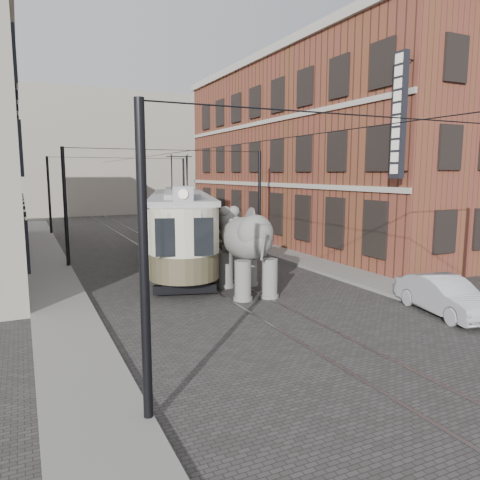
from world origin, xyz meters
TOP-DOWN VIEW (x-y plane):
  - ground at (0.00, 0.00)m, footprint 120.00×120.00m
  - tram_rails at (0.00, 0.00)m, footprint 1.54×80.00m
  - sidewalk_right at (6.00, 0.00)m, footprint 2.00×60.00m
  - sidewalk_left at (-6.50, 0.00)m, footprint 2.00×60.00m
  - brick_building at (11.00, 9.00)m, footprint 8.00×26.00m
  - distant_block at (0.00, 40.00)m, footprint 28.00×10.00m
  - catenary at (-0.20, 5.00)m, footprint 11.00×30.20m
  - tram at (-0.02, 5.06)m, footprint 6.92×14.42m
  - elephant at (0.39, -2.04)m, footprint 3.55×5.74m
  - parked_car at (5.14, -7.49)m, footprint 2.08×4.07m

SIDE VIEW (x-z plane):
  - ground at x=0.00m, z-range 0.00..0.00m
  - tram_rails at x=0.00m, z-range 0.00..0.02m
  - sidewalk_right at x=6.00m, z-range 0.00..0.15m
  - sidewalk_left at x=-6.50m, z-range 0.00..0.15m
  - parked_car at x=5.14m, z-range 0.00..1.28m
  - elephant at x=0.39m, z-range 0.00..3.34m
  - tram at x=-0.02m, z-range 0.00..5.63m
  - catenary at x=-0.20m, z-range 0.00..6.00m
  - brick_building at x=11.00m, z-range 0.00..12.00m
  - distant_block at x=0.00m, z-range 0.00..14.00m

